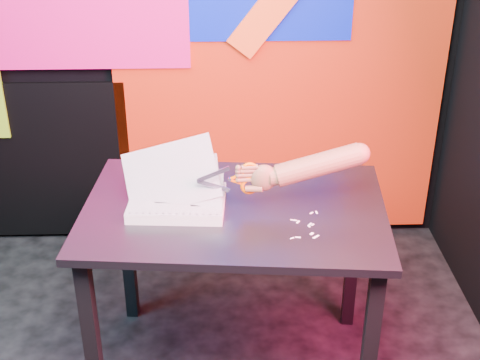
{
  "coord_description": "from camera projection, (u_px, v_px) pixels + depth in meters",
  "views": [
    {
      "loc": [
        0.36,
        -1.59,
        1.96
      ],
      "look_at": [
        0.43,
        0.46,
        0.87
      ],
      "focal_mm": 50.0,
      "sensor_mm": 36.0,
      "label": 1
    }
  ],
  "objects": [
    {
      "name": "room",
      "position": [
        76.0,
        99.0,
        1.68
      ],
      "size": [
        3.01,
        3.01,
        2.71
      ],
      "color": "black",
      "rests_on": "ground"
    },
    {
      "name": "backdrop",
      "position": [
        156.0,
        66.0,
        3.16
      ],
      "size": [
        2.88,
        0.05,
        2.08
      ],
      "color": "red",
      "rests_on": "ground"
    },
    {
      "name": "work_table",
      "position": [
        234.0,
        231.0,
        2.44
      ],
      "size": [
        1.14,
        0.81,
        0.75
      ],
      "rotation": [
        0.0,
        0.0,
        -0.09
      ],
      "color": "black",
      "rests_on": "ground"
    },
    {
      "name": "printout_stack",
      "position": [
        177.0,
        201.0,
        2.38
      ],
      "size": [
        0.38,
        0.27,
        0.26
      ],
      "rotation": [
        0.0,
        0.0,
        -0.07
      ],
      "color": "silver",
      "rests_on": "work_table"
    },
    {
      "name": "scissors",
      "position": [
        245.0,
        179.0,
        2.32
      ],
      "size": [
        0.22,
        0.02,
        0.12
      ],
      "rotation": [
        0.0,
        0.0,
        0.07
      ],
      "color": "#B2B3CD",
      "rests_on": "printout_stack"
    },
    {
      "name": "hand_forearm",
      "position": [
        309.0,
        167.0,
        2.32
      ],
      "size": [
        0.46,
        0.1,
        0.17
      ],
      "rotation": [
        0.0,
        0.0,
        0.07
      ],
      "color": "brown",
      "rests_on": "work_table"
    },
    {
      "name": "paper_clippings",
      "position": [
        307.0,
        226.0,
        2.28
      ],
      "size": [
        0.12,
        0.18,
        0.0
      ],
      "color": "white",
      "rests_on": "work_table"
    }
  ]
}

